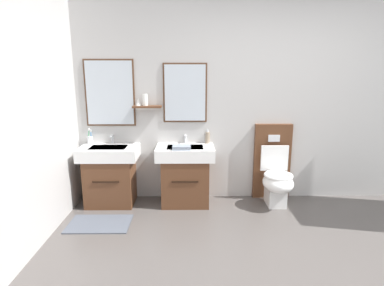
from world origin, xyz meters
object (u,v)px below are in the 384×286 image
at_px(soap_dispenser, 208,137).
at_px(folded_hand_towel, 182,147).
at_px(vanity_sink_right, 185,173).
at_px(toothbrush_cup, 90,140).
at_px(vanity_sink_left, 111,173).
at_px(toilet, 275,174).

relative_size(soap_dispenser, folded_hand_towel, 0.83).
relative_size(vanity_sink_right, toothbrush_cup, 3.68).
height_order(toothbrush_cup, folded_hand_towel, toothbrush_cup).
xyz_separation_m(vanity_sink_right, soap_dispenser, (0.29, 0.18, 0.43)).
relative_size(vanity_sink_left, toothbrush_cup, 3.68).
xyz_separation_m(toilet, toothbrush_cup, (-2.38, 0.16, 0.43)).
xyz_separation_m(toothbrush_cup, folded_hand_towel, (1.19, -0.31, -0.03)).
height_order(toilet, toothbrush_cup, toilet).
bearing_deg(vanity_sink_left, folded_hand_towel, -9.08).
bearing_deg(folded_hand_towel, soap_dispenser, 44.29).
bearing_deg(soap_dispenser, toilet, -11.29).
relative_size(toothbrush_cup, soap_dispenser, 1.11).
xyz_separation_m(vanity_sink_right, toilet, (1.15, 0.01, -0.02)).
bearing_deg(toilet, vanity_sink_right, -179.72).
distance_m(toilet, folded_hand_towel, 1.26).
relative_size(toilet, folded_hand_towel, 4.55).
bearing_deg(folded_hand_towel, toothbrush_cup, 165.32).
bearing_deg(toilet, soap_dispenser, 168.71).
height_order(vanity_sink_left, toothbrush_cup, toothbrush_cup).
relative_size(vanity_sink_right, folded_hand_towel, 3.40).
bearing_deg(toothbrush_cup, soap_dispenser, 0.39).
bearing_deg(toothbrush_cup, toilet, -3.87).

